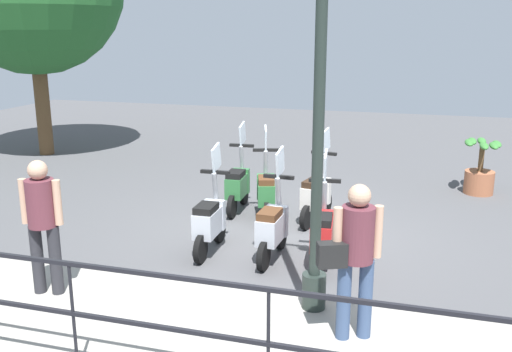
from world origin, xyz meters
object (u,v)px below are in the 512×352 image
Objects in this scene: scooter_far_2 at (238,185)px; potted_palm at (480,171)px; scooter_near_1 at (273,227)px; pedestrian_with_bag at (355,251)px; scooter_near_0 at (322,232)px; scooter_near_2 at (210,220)px; pedestrian_distant at (42,217)px; lamp_post_near at (318,126)px; scooter_far_0 at (317,194)px; scooter_far_1 at (266,191)px.

potted_palm is at bearing -63.50° from scooter_far_2.
scooter_near_1 reaches higher than potted_palm.
pedestrian_with_bag reaches higher than scooter_near_0.
scooter_near_1 and scooter_near_2 have the same top height.
pedestrian_distant is 8.23m from potted_palm.
pedestrian_distant is (-0.50, 3.04, -1.11)m from lamp_post_near.
scooter_far_0 is at bearing 133.19° from potted_palm.
scooter_far_2 is (1.94, 1.14, 0.00)m from scooter_near_1.
potted_palm is 5.86m from scooter_near_2.
pedestrian_with_bag is 1.03× the size of scooter_near_2.
lamp_post_near is 3.72m from scooter_far_0.
pedestrian_distant is at bearing 65.89° from pedestrian_with_bag.
pedestrian_distant reaches higher than scooter_far_0.
scooter_near_1 is at bearing -91.70° from scooter_near_2.
lamp_post_near reaches higher than potted_palm.
scooter_near_1 is (0.02, 0.70, 0.00)m from scooter_near_0.
scooter_far_0 is at bearing -7.39° from scooter_near_1.
pedestrian_with_bag is 3.52m from pedestrian_distant.
pedestrian_distant is 1.03× the size of scooter_near_2.
scooter_far_0 is 1.45m from scooter_far_2.
scooter_far_2 is at bearing 8.05° from pedestrian_with_bag.
potted_palm is 0.69× the size of scooter_far_0.
lamp_post_near is at bearing -173.08° from scooter_far_1.
pedestrian_distant is at bearing 99.40° from lamp_post_near.
pedestrian_with_bag is 4.73m from scooter_far_2.
scooter_near_0 is (1.51, 0.17, -1.70)m from lamp_post_near.
pedestrian_with_bag is 4.24m from scooter_far_1.
scooter_near_2 is 1.00× the size of scooter_far_1.
pedestrian_distant is (0.01, 3.52, 0.00)m from pedestrian_with_bag.
pedestrian_with_bag is 3.12m from scooter_near_2.
scooter_far_1 is (-2.61, 3.60, 0.04)m from potted_palm.
scooter_far_0 is (3.26, 0.57, -1.70)m from lamp_post_near.
pedestrian_distant is at bearing 140.55° from potted_palm.
lamp_post_near reaches higher than scooter_far_2.
scooter_far_0 is at bearing -104.69° from scooter_far_1.
scooter_far_2 is (0.21, 1.44, 0.00)m from scooter_far_0.
scooter_near_1 is at bearing 82.27° from scooter_near_0.
pedestrian_distant is at bearing 139.58° from scooter_far_1.
pedestrian_with_bag reaches higher than scooter_near_1.
scooter_near_0 is 1.00× the size of scooter_near_2.
scooter_near_1 is 0.93m from scooter_near_2.
pedestrian_with_bag is at bearing -150.99° from scooter_far_2.
scooter_far_1 is at bearing 20.76° from scooter_near_1.
scooter_near_1 is at bearing 29.68° from lamp_post_near.
potted_palm is at bearing -32.83° from scooter_near_1.
pedestrian_distant is 3.03m from scooter_near_1.
scooter_near_0 is (-4.32, 2.35, 0.04)m from potted_palm.
lamp_post_near is at bearing -131.91° from scooter_near_2.
scooter_far_1 is (3.73, -1.61, -0.60)m from pedestrian_distant.
pedestrian_with_bag is 1.03× the size of scooter_near_1.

